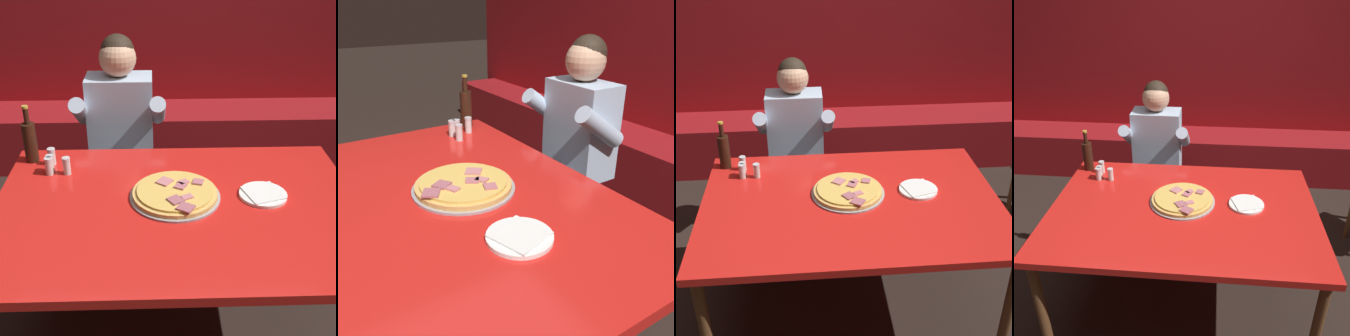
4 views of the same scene
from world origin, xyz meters
TOP-DOWN VIEW (x-y plane):
  - ground_plane at (0.00, 0.00)m, footprint 24.00×24.00m
  - booth_wall_panel at (0.00, 2.18)m, footprint 6.80×0.16m
  - booth_bench at (0.00, 1.86)m, footprint 6.46×0.48m
  - main_dining_table at (0.00, 0.00)m, footprint 1.58×1.09m
  - pizza at (-0.01, 0.07)m, footprint 0.40×0.40m
  - plate_white_paper at (0.38, 0.06)m, footprint 0.21×0.21m
  - beer_bottle at (-0.71, 0.43)m, footprint 0.07×0.07m
  - shaker_parmesan at (-0.60, 0.32)m, footprint 0.04×0.04m
  - shaker_oregano at (-0.60, 0.39)m, footprint 0.04×0.04m
  - shaker_red_pepper_flakes at (-0.60, 0.29)m, footprint 0.04×0.04m
  - shaker_black_pepper at (-0.51, 0.29)m, footprint 0.04×0.04m
  - diner_seated_blue_shirt at (-0.30, 0.84)m, footprint 0.53×0.53m

SIDE VIEW (x-z plane):
  - ground_plane at x=0.00m, z-range 0.00..0.00m
  - booth_bench at x=0.00m, z-range 0.00..0.46m
  - main_dining_table at x=0.00m, z-range 0.32..1.08m
  - diner_seated_blue_shirt at x=-0.30m, z-range 0.07..1.34m
  - plate_white_paper at x=0.38m, z-range 0.76..0.78m
  - pizza at x=-0.01m, z-range 0.76..0.81m
  - shaker_parmesan at x=-0.60m, z-range 0.76..0.85m
  - shaker_oregano at x=-0.60m, z-range 0.76..0.85m
  - shaker_red_pepper_flakes at x=-0.60m, z-range 0.76..0.85m
  - shaker_black_pepper at x=-0.51m, z-range 0.76..0.85m
  - beer_bottle at x=-0.71m, z-range 0.73..1.02m
  - booth_wall_panel at x=0.00m, z-range 0.00..1.90m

